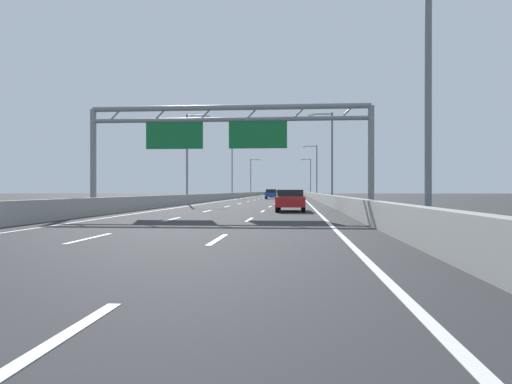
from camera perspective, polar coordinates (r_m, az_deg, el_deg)
name	(u,v)px	position (r m, az deg, el deg)	size (l,w,h in m)	color
ground_plane	(277,197)	(100.57, 2.48, -0.60)	(260.00, 260.00, 0.00)	#2D2D30
lane_dash_left_1	(90,238)	(14.25, -19.01, -5.18)	(0.16, 3.00, 0.01)	white
lane_dash_left_2	(172,219)	(22.76, -9.85, -3.18)	(0.16, 3.00, 0.01)	white
lane_dash_left_3	(208,211)	(31.54, -5.73, -2.25)	(0.16, 3.00, 0.01)	white
lane_dash_left_4	(227,206)	(40.42, -3.42, -1.72)	(0.16, 3.00, 0.01)	white
lane_dash_left_5	(240,204)	(49.34, -1.94, -1.38)	(0.16, 3.00, 0.01)	white
lane_dash_left_6	(248,202)	(58.28, -0.92, -1.14)	(0.16, 3.00, 0.01)	white
lane_dash_left_7	(255,200)	(67.25, -0.17, -0.97)	(0.16, 3.00, 0.01)	white
lane_dash_left_8	(259,199)	(76.22, 0.41, -0.83)	(0.16, 3.00, 0.01)	white
lane_dash_left_9	(263,198)	(85.19, 0.86, -0.73)	(0.16, 3.00, 0.01)	white
lane_dash_left_10	(266,197)	(94.17, 1.23, -0.64)	(0.16, 3.00, 0.01)	white
lane_dash_left_11	(269,197)	(103.16, 1.53, -0.57)	(0.16, 3.00, 0.01)	white
lane_dash_left_12	(271,196)	(112.14, 1.79, -0.51)	(0.16, 3.00, 0.01)	white
lane_dash_left_13	(273,196)	(121.13, 2.00, -0.46)	(0.16, 3.00, 0.01)	white
lane_dash_left_14	(274,196)	(130.12, 2.19, -0.42)	(0.16, 3.00, 0.01)	white
lane_dash_left_15	(276,195)	(139.11, 2.35, -0.38)	(0.16, 3.00, 0.01)	white
lane_dash_left_16	(277,195)	(148.11, 2.49, -0.35)	(0.16, 3.00, 0.01)	white
lane_dash_left_17	(278,195)	(157.10, 2.62, -0.32)	(0.16, 3.00, 0.01)	white
lane_dash_right_0	(50,345)	(4.70, -23.13, -16.22)	(0.16, 3.00, 0.01)	white
lane_dash_right_1	(218,239)	(13.23, -4.51, -5.59)	(0.16, 3.00, 0.01)	white
lane_dash_right_2	(249,220)	(22.13, -0.77, -3.27)	(0.16, 3.00, 0.01)	white
lane_dash_right_3	(263,211)	(31.09, 0.81, -2.28)	(0.16, 3.00, 0.01)	white
lane_dash_right_4	(270,207)	(40.07, 1.69, -1.73)	(0.16, 3.00, 0.01)	white
lane_dash_right_5	(275,204)	(49.05, 2.24, -1.39)	(0.16, 3.00, 0.01)	white
lane_dash_right_6	(278,202)	(58.04, 2.62, -1.15)	(0.16, 3.00, 0.01)	white
lane_dash_right_7	(280,200)	(67.04, 2.90, -0.97)	(0.16, 3.00, 0.01)	white
lane_dash_right_8	(282,199)	(76.03, 3.11, -0.84)	(0.16, 3.00, 0.01)	white
lane_dash_right_9	(284,198)	(85.03, 3.28, -0.73)	(0.16, 3.00, 0.01)	white
lane_dash_right_10	(285,197)	(94.02, 3.42, -0.64)	(0.16, 3.00, 0.01)	white
lane_dash_right_11	(286,197)	(103.02, 3.53, -0.57)	(0.16, 3.00, 0.01)	white
lane_dash_right_12	(287,196)	(112.02, 3.62, -0.51)	(0.16, 3.00, 0.01)	white
lane_dash_right_13	(287,196)	(121.02, 3.71, -0.46)	(0.16, 3.00, 0.01)	white
lane_dash_right_14	(288,196)	(130.01, 3.77, -0.42)	(0.16, 3.00, 0.01)	white
lane_dash_right_15	(288,195)	(139.01, 3.83, -0.38)	(0.16, 3.00, 0.01)	white
lane_dash_right_16	(289,195)	(148.01, 3.89, -0.35)	(0.16, 3.00, 0.01)	white
lane_dash_right_17	(289,195)	(157.01, 3.93, -0.32)	(0.16, 3.00, 0.01)	white
edge_line_left	(246,198)	(88.97, -1.21, -0.69)	(0.16, 176.00, 0.01)	white
edge_line_right	(303,198)	(88.51, 5.57, -0.70)	(0.16, 176.00, 0.01)	white
barrier_left	(249,194)	(111.02, -0.88, -0.28)	(0.45, 220.00, 0.95)	#9E9E99
barrier_right	(309,194)	(110.53, 6.25, -0.28)	(0.45, 220.00, 0.95)	#9E9E99
sign_gantry	(226,131)	(28.61, -3.57, 7.19)	(16.78, 0.36, 6.36)	gray
streetlamp_right_near	(420,49)	(15.23, 18.75, 15.64)	(2.58, 0.28, 9.50)	slate
streetlamp_left_mid	(189,153)	(52.39, -7.88, 4.61)	(2.58, 0.28, 9.50)	slate
streetlamp_right_mid	(330,152)	(51.26, 8.70, 4.71)	(2.58, 0.28, 9.50)	slate
streetlamp_left_far	(233,168)	(88.55, -2.68, 2.80)	(2.58, 0.28, 9.50)	slate
streetlamp_right_far	(316,168)	(87.89, 7.03, 2.81)	(2.58, 0.28, 9.50)	slate
streetlamp_left_distant	(252,175)	(125.05, -0.52, 2.03)	(2.58, 0.28, 9.50)	slate
streetlamp_right_distant	(310,175)	(124.58, 6.34, 2.03)	(2.58, 0.28, 9.50)	slate
black_car	(269,193)	(134.97, 1.55, -0.09)	(1.70, 4.33, 1.44)	black
yellow_car	(275,194)	(94.48, 2.30, -0.19)	(1.84, 4.27, 1.48)	yellow
blue_car	(271,194)	(77.21, 1.80, -0.24)	(1.82, 4.32, 1.55)	#2347AD
red_car	(291,200)	(31.29, 4.10, -0.93)	(1.83, 4.61, 1.39)	red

